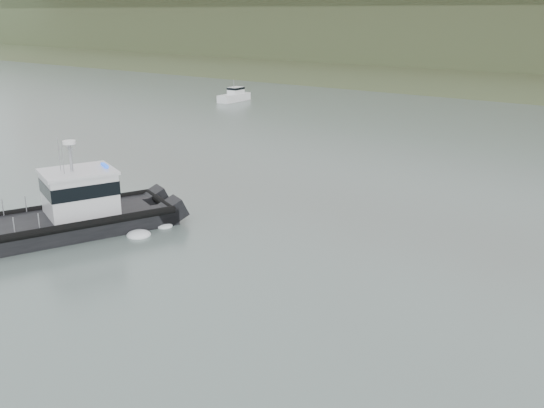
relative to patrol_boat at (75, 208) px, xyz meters
The scene contains 3 objects.
ground 10.18m from the patrol_boat, 31.17° to the right, with size 400.00×400.00×0.00m, color #566761.
patrol_boat is the anchor object (origin of this frame).
motorboat 52.18m from the patrol_boat, 120.38° to the left, with size 2.11×5.48×2.96m.
Camera 1 is at (19.09, -13.77, 11.69)m, focal length 40.00 mm.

